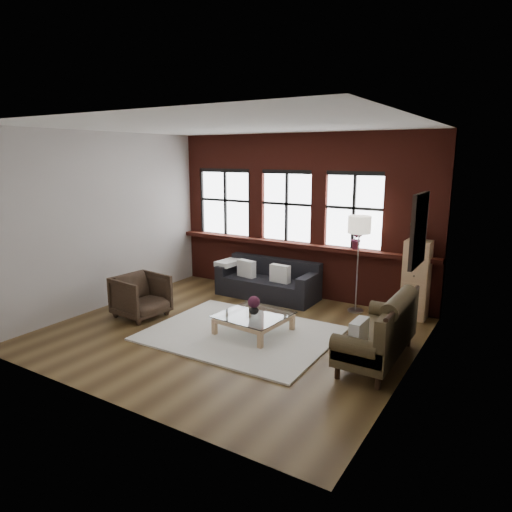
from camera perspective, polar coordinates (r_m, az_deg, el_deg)
The scene contains 26 objects.
floor at distance 7.45m, azimuth -3.11°, elevation -9.45°, with size 5.50×5.50×0.00m, color #49341B.
ceiling at distance 6.92m, azimuth -3.44°, elevation 15.95°, with size 5.50×5.50×0.00m, color white.
wall_back at distance 9.15m, azimuth 5.72°, elevation 5.02°, with size 5.50×5.50×0.00m, color #B3ADA7.
wall_front at distance 5.20m, azimuth -19.17°, elevation -1.34°, with size 5.50×5.50×0.00m, color #B3ADA7.
wall_left at distance 8.85m, azimuth -18.10°, elevation 4.22°, with size 5.00×5.00×0.00m, color #B3ADA7.
wall_right at distance 5.91m, azimuth 19.20°, elevation 0.27°, with size 5.00×5.00×0.00m, color #B3ADA7.
brick_backwall at distance 9.10m, azimuth 5.56°, elevation 4.98°, with size 5.50×0.12×3.20m, color #561C14, non-canonical shape.
sill_ledge at distance 9.11m, azimuth 5.23°, elevation 1.43°, with size 5.50×0.30×0.08m, color #561C14.
window_left at distance 10.00m, azimuth -3.76°, elevation 6.56°, with size 1.38×0.10×1.50m, color black, non-canonical shape.
window_mid at distance 9.22m, azimuth 3.92°, elevation 6.05°, with size 1.38×0.10×1.50m, color black, non-canonical shape.
window_right at distance 8.67m, azimuth 12.18°, elevation 5.39°, with size 1.38×0.10×1.50m, color black, non-canonical shape.
wall_poster at distance 6.16m, azimuth 19.71°, elevation 3.08°, with size 0.05×0.74×0.94m, color black, non-canonical shape.
shag_rug at distance 7.34m, azimuth -1.90°, elevation -9.65°, with size 2.83×2.22×0.03m, color silver.
dark_sofa at distance 9.07m, azimuth 1.45°, elevation -2.95°, with size 2.01×0.81×0.73m, color black, non-canonical shape.
pillow_a at distance 9.16m, azimuth -1.19°, elevation -1.58°, with size 0.40×0.14×0.34m, color silver.
pillow_b at distance 8.78m, azimuth 3.02°, elevation -2.21°, with size 0.40×0.14×0.34m, color silver.
vintage_settee at distance 6.50m, azimuth 14.91°, elevation -8.80°, with size 0.78×1.75×0.94m, color #3D311C, non-canonical shape.
pillow_settee at distance 6.00m, azimuth 12.72°, elevation -9.35°, with size 0.14×0.38×0.34m, color silver.
armchair at distance 8.24m, azimuth -14.18°, elevation -4.89°, with size 0.79×0.82×0.74m, color black.
coffee_table at distance 7.32m, azimuth -0.27°, elevation -8.49°, with size 1.00×1.00×0.34m, color tan, non-canonical shape.
vase at distance 7.23m, azimuth -0.27°, elevation -6.66°, with size 0.15×0.15×0.16m, color #B2B2B2.
flowers at distance 7.19m, azimuth -0.27°, elevation -5.77°, with size 0.19×0.19×0.19m, color #47182C.
drawer_chest at distance 8.32m, azimuth 19.43°, elevation -2.80°, with size 0.42×0.42×1.37m, color tan.
potted_plant_top at distance 8.15m, azimuth 19.87°, elevation 3.09°, with size 0.32×0.28×0.36m, color #2D5923.
floor_lamp at distance 8.30m, azimuth 12.60°, elevation -0.57°, with size 0.40×0.40×1.89m, color #A5A5A8, non-canonical shape.
sill_plant at distance 8.57m, azimuth 12.50°, elevation 2.11°, with size 0.22×0.18×0.40m, color #47182C.
Camera 1 is at (3.95, -5.67, 2.78)m, focal length 32.00 mm.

